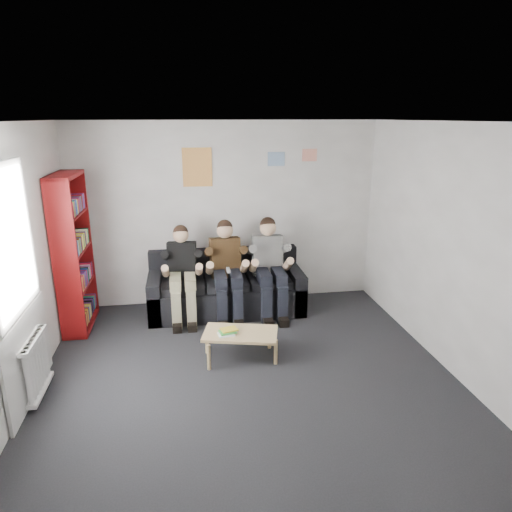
% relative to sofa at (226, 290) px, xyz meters
% --- Properties ---
extents(room_shell, '(5.00, 5.00, 5.00)m').
position_rel_sofa_xyz_m(room_shell, '(0.06, -2.08, 1.04)').
color(room_shell, black).
rests_on(room_shell, ground).
extents(sofa, '(2.21, 0.90, 0.85)m').
position_rel_sofa_xyz_m(sofa, '(0.00, 0.00, 0.00)').
color(sofa, black).
rests_on(sofa, ground).
extents(bookshelf, '(0.31, 0.93, 2.07)m').
position_rel_sofa_xyz_m(bookshelf, '(-2.01, -0.20, 0.73)').
color(bookshelf, maroon).
rests_on(bookshelf, ground).
extents(coffee_table, '(0.85, 0.47, 0.34)m').
position_rel_sofa_xyz_m(coffee_table, '(0.03, -1.46, -0.01)').
color(coffee_table, tan).
rests_on(coffee_table, ground).
extents(game_cases, '(0.23, 0.20, 0.04)m').
position_rel_sofa_xyz_m(game_cases, '(-0.12, -1.47, 0.06)').
color(game_cases, white).
rests_on(game_cases, coffee_table).
extents(person_left, '(0.40, 0.85, 1.31)m').
position_rel_sofa_xyz_m(person_left, '(-0.62, -0.20, 0.35)').
color(person_left, black).
rests_on(person_left, sofa).
extents(person_middle, '(0.42, 0.90, 1.36)m').
position_rel_sofa_xyz_m(person_middle, '(-0.00, -0.20, 0.37)').
color(person_middle, '#493218').
rests_on(person_middle, sofa).
extents(person_right, '(0.43, 0.92, 1.38)m').
position_rel_sofa_xyz_m(person_right, '(0.62, -0.20, 0.37)').
color(person_right, silver).
rests_on(person_right, sofa).
extents(radiator, '(0.10, 0.64, 0.60)m').
position_rel_sofa_xyz_m(radiator, '(-2.09, -1.88, 0.04)').
color(radiator, white).
rests_on(radiator, ground).
extents(window, '(0.05, 1.30, 2.36)m').
position_rel_sofa_xyz_m(window, '(-2.16, -1.88, 0.72)').
color(window, white).
rests_on(window, room_shell).
extents(poster_large, '(0.42, 0.01, 0.55)m').
position_rel_sofa_xyz_m(poster_large, '(-0.34, 0.41, 1.74)').
color(poster_large, '#E9CA52').
rests_on(poster_large, room_shell).
extents(poster_blue, '(0.25, 0.01, 0.20)m').
position_rel_sofa_xyz_m(poster_blue, '(0.81, 0.41, 1.84)').
color(poster_blue, '#3B7ECB').
rests_on(poster_blue, room_shell).
extents(poster_pink, '(0.22, 0.01, 0.18)m').
position_rel_sofa_xyz_m(poster_pink, '(1.31, 0.41, 1.89)').
color(poster_pink, '#DC44AF').
rests_on(poster_pink, room_shell).
extents(poster_sign, '(0.20, 0.01, 0.14)m').
position_rel_sofa_xyz_m(poster_sign, '(-0.94, 0.41, 1.94)').
color(poster_sign, silver).
rests_on(poster_sign, room_shell).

